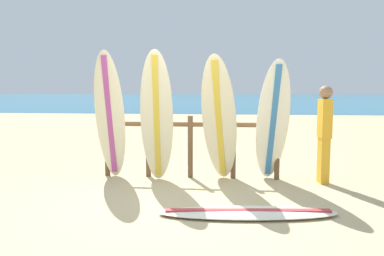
% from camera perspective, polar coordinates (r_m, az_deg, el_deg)
% --- Properties ---
extents(ground_plane, '(120.00, 120.00, 0.00)m').
position_cam_1_polar(ground_plane, '(5.33, -2.77, -11.11)').
color(ground_plane, tan).
extents(ocean_water, '(120.00, 80.00, 0.01)m').
position_cam_1_polar(ocean_water, '(63.07, 5.02, 4.48)').
color(ocean_water, '#196B93').
rests_on(ocean_water, ground).
extents(surfboard_rack, '(3.10, 0.09, 1.09)m').
position_cam_1_polar(surfboard_rack, '(6.68, -0.26, -1.78)').
color(surfboard_rack, brown).
rests_on(surfboard_rack, ground).
extents(surfboard_leaning_far_left, '(0.53, 0.55, 2.19)m').
position_cam_1_polar(surfboard_leaning_far_left, '(6.66, -12.13, 1.79)').
color(surfboard_leaning_far_left, beige).
rests_on(surfboard_leaning_far_left, ground).
extents(surfboard_leaning_left, '(0.59, 0.59, 2.18)m').
position_cam_1_polar(surfboard_leaning_left, '(6.31, -5.28, 1.61)').
color(surfboard_leaning_left, beige).
rests_on(surfboard_leaning_left, ground).
extents(surfboard_leaning_center_left, '(0.72, 0.96, 2.09)m').
position_cam_1_polar(surfboard_leaning_center_left, '(6.25, 4.07, 1.19)').
color(surfboard_leaning_center_left, beige).
rests_on(surfboard_leaning_center_left, ground).
extents(surfboard_leaning_center, '(0.61, 0.92, 2.02)m').
position_cam_1_polar(surfboard_leaning_center, '(6.35, 11.92, 0.82)').
color(surfboard_leaning_center, white).
rests_on(surfboard_leaning_center, ground).
extents(surfboard_lying_on_sand, '(2.25, 0.74, 0.08)m').
position_cam_1_polar(surfboard_lying_on_sand, '(4.88, 8.33, -12.37)').
color(surfboard_lying_on_sand, silver).
rests_on(surfboard_lying_on_sand, ground).
extents(beachgoer_standing, '(0.22, 0.28, 1.61)m').
position_cam_1_polar(beachgoer_standing, '(6.61, 19.13, -0.28)').
color(beachgoer_standing, gold).
rests_on(beachgoer_standing, ground).
extents(small_boat_offshore, '(2.87, 1.42, 0.71)m').
position_cam_1_polar(small_boat_offshore, '(41.77, 12.05, 4.00)').
color(small_boat_offshore, '#B22D28').
rests_on(small_boat_offshore, ocean_water).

